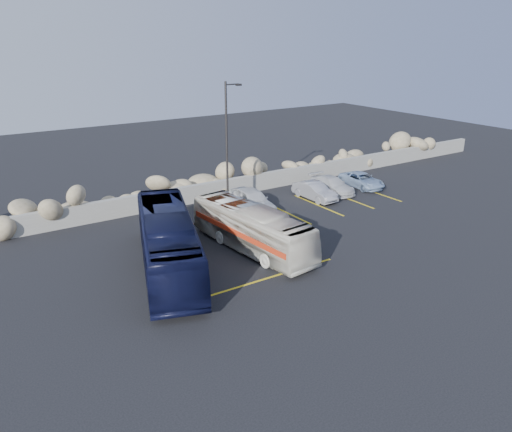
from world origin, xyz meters
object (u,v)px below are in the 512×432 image
lamppost (228,143)px  car_d (362,180)px  car_c (332,185)px  vintage_bus (252,228)px  tour_coach (168,242)px  car_a (252,200)px  car_b (315,191)px

lamppost → car_d: 11.40m
car_c → lamppost: bearing=174.1°
car_d → lamppost: bearing=177.6°
vintage_bus → car_c: vintage_bus is taller
vintage_bus → tour_coach: (-4.58, 0.15, 0.24)m
car_a → car_b: 4.86m
tour_coach → car_b: size_ratio=2.83×
car_c → car_b: bearing=-165.2°
tour_coach → car_c: bearing=37.6°
vintage_bus → car_b: size_ratio=2.34×
car_a → car_d: car_a is taller
car_b → car_c: size_ratio=0.93×
lamppost → car_b: lamppost is taller
car_a → car_b: car_a is taller
car_a → car_c: bearing=6.5°
tour_coach → car_b: tour_coach is taller
lamppost → vintage_bus: 7.17m
lamppost → car_b: 7.15m
car_a → car_d: 9.60m
car_a → car_c: size_ratio=1.11×
lamppost → car_d: bearing=-5.4°
car_b → car_c: bearing=13.1°
tour_coach → car_d: tour_coach is taller
tour_coach → car_d: (17.44, 4.91, -0.88)m
lamppost → vintage_bus: bearing=-109.5°
vintage_bus → car_c: 11.45m
car_a → car_c: (6.90, 0.23, -0.17)m
lamppost → car_b: (5.95, -1.37, -3.71)m
vintage_bus → car_d: (12.86, 5.06, -0.63)m
tour_coach → car_a: tour_coach is taller
vintage_bus → tour_coach: bearing=172.7°
vintage_bus → car_a: 6.00m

